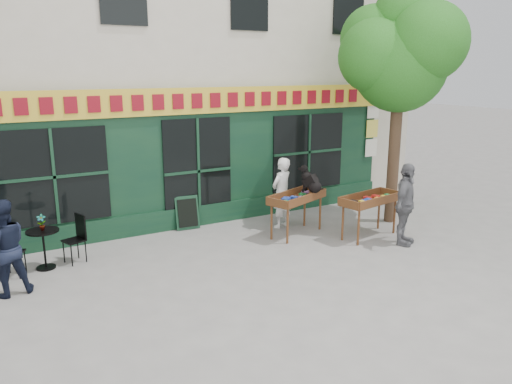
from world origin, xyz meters
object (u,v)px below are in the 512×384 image
(book_cart_center, at_px, (297,200))
(man_left, at_px, (4,248))
(book_cart_right, at_px, (370,202))
(bistro_table, at_px, (43,241))
(dog, at_px, (311,178))
(woman, at_px, (282,193))
(man_right, at_px, (405,204))

(book_cart_center, relative_size, man_left, 0.98)
(book_cart_right, relative_size, bistro_table, 2.09)
(dog, distance_m, woman, 0.90)
(book_cart_center, distance_m, dog, 0.59)
(dog, bearing_deg, bistro_table, 152.02)
(woman, bearing_deg, bistro_table, -20.94)
(book_cart_right, bearing_deg, book_cart_center, 134.33)
(man_right, height_order, bistro_table, man_right)
(woman, bearing_deg, book_cart_center, 69.28)
(book_cart_center, bearing_deg, man_right, -66.83)
(book_cart_center, distance_m, bistro_table, 5.36)
(man_right, xyz_separation_m, bistro_table, (-6.94, 2.37, -0.35))
(woman, distance_m, bistro_table, 5.32)
(woman, relative_size, man_right, 0.95)
(book_cart_right, xyz_separation_m, bistro_table, (-6.64, 1.62, -0.28))
(book_cart_right, xyz_separation_m, man_right, (0.30, -0.75, 0.07))
(woman, relative_size, book_cart_right, 1.06)
(book_cart_right, bearing_deg, woman, 119.60)
(dog, xyz_separation_m, woman, (-0.35, 0.70, -0.45))
(man_right, relative_size, man_left, 1.08)
(man_right, xyz_separation_m, man_left, (-7.64, 1.47, -0.06))
(man_right, relative_size, bistro_table, 2.35)
(man_right, distance_m, bistro_table, 7.34)
(man_right, distance_m, man_left, 7.78)
(dog, relative_size, man_right, 0.34)
(man_left, bearing_deg, book_cart_center, 173.27)
(book_cart_center, distance_m, woman, 0.65)
(dog, distance_m, book_cart_right, 1.41)
(dog, height_order, book_cart_right, dog)
(woman, bearing_deg, book_cart_right, 109.12)
(bistro_table, bearing_deg, man_left, -127.87)
(dog, height_order, bistro_table, dog)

